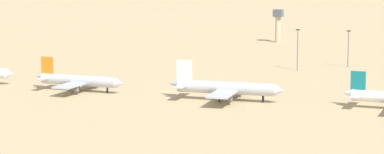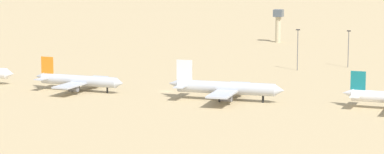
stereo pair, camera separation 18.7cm
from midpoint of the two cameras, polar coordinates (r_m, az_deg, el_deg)
name	(u,v)px [view 2 (the right image)]	position (r m, az deg, el deg)	size (l,w,h in m)	color
ground	(166,91)	(301.23, -1.79, -1.00)	(4000.00, 4000.00, 0.00)	tan
parked_jet_orange_3	(78,80)	(303.57, -7.92, -0.24)	(36.89, 30.91, 12.21)	silver
parked_jet_white_4	(225,88)	(281.34, 2.32, -0.76)	(41.19, 34.69, 13.60)	silver
control_tower	(278,23)	(473.01, 6.05, 3.80)	(5.20, 5.20, 18.91)	#C6B793
light_pole_west	(348,46)	(370.96, 10.86, 2.12)	(1.80, 0.50, 16.61)	#59595E
light_pole_mid	(298,47)	(357.71, 7.39, 2.09)	(1.80, 0.50, 18.00)	#59595E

